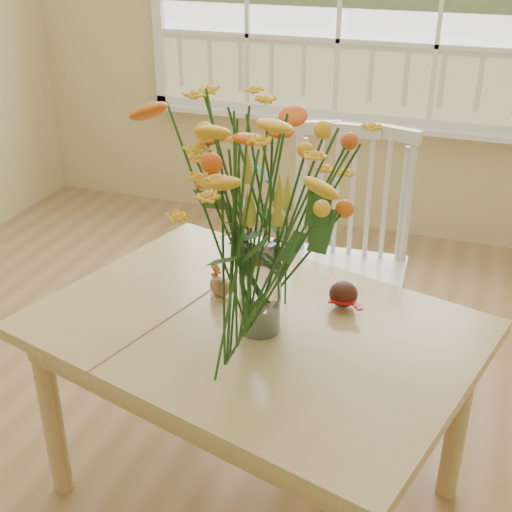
% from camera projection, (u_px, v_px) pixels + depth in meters
% --- Properties ---
extents(floor, '(4.00, 4.50, 0.01)m').
position_uv_depth(floor, '(184.00, 457.00, 2.55)').
color(floor, '#99754A').
rests_on(floor, ground).
extents(wall_back, '(4.00, 0.02, 2.70)m').
position_uv_depth(wall_back, '(342.00, 3.00, 3.83)').
color(wall_back, '#D6C489').
rests_on(wall_back, floor).
extents(dining_table, '(1.49, 1.23, 0.69)m').
position_uv_depth(dining_table, '(254.00, 348.00, 2.13)').
color(dining_table, tan).
rests_on(dining_table, floor).
extents(windsor_chair, '(0.52, 0.49, 1.06)m').
position_uv_depth(windsor_chair, '(345.00, 251.00, 2.76)').
color(windsor_chair, white).
rests_on(windsor_chair, floor).
extents(flower_vase, '(0.58, 0.58, 0.69)m').
position_uv_depth(flower_vase, '(260.00, 201.00, 1.87)').
color(flower_vase, white).
rests_on(flower_vase, dining_table).
extents(pumpkin, '(0.11, 0.11, 0.09)m').
position_uv_depth(pumpkin, '(258.00, 315.00, 2.04)').
color(pumpkin, orange).
rests_on(pumpkin, dining_table).
extents(turkey_figurine, '(0.10, 0.09, 0.10)m').
position_uv_depth(turkey_figurine, '(220.00, 286.00, 2.20)').
color(turkey_figurine, '#CCB78C').
rests_on(turkey_figurine, dining_table).
extents(dark_gourd, '(0.13, 0.11, 0.08)m').
position_uv_depth(dark_gourd, '(343.00, 295.00, 2.15)').
color(dark_gourd, '#38160F').
rests_on(dark_gourd, dining_table).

